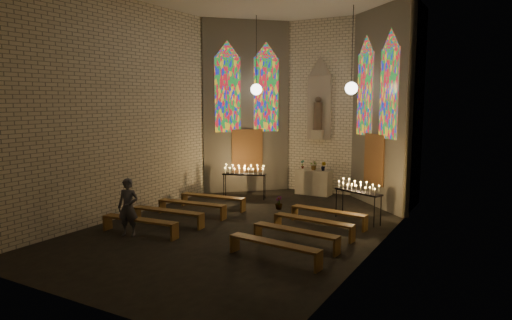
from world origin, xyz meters
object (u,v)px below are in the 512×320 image
at_px(altar, 314,182).
at_px(votive_stand_left, 244,172).
at_px(votive_stand_right, 358,189).
at_px(visitor, 128,207).
at_px(aisle_flower_pot, 279,203).

distance_m(altar, votive_stand_left, 2.95).
relative_size(votive_stand_right, visitor, 1.02).
distance_m(aisle_flower_pot, visitor, 5.41).
xyz_separation_m(aisle_flower_pot, votive_stand_left, (-1.93, 0.87, 0.83)).
bearing_deg(altar, visitor, -106.76).
distance_m(altar, visitor, 8.18).
xyz_separation_m(altar, votive_stand_left, (-2.01, -2.08, 0.55)).
relative_size(votive_stand_left, visitor, 1.04).
bearing_deg(altar, aisle_flower_pot, -91.66).
bearing_deg(aisle_flower_pot, altar, 88.34).
bearing_deg(votive_stand_right, altar, 155.07).
bearing_deg(altar, votive_stand_left, -134.08).
distance_m(aisle_flower_pot, votive_stand_left, 2.27).
relative_size(votive_stand_left, votive_stand_right, 1.03).
bearing_deg(votive_stand_left, aisle_flower_pot, -44.31).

